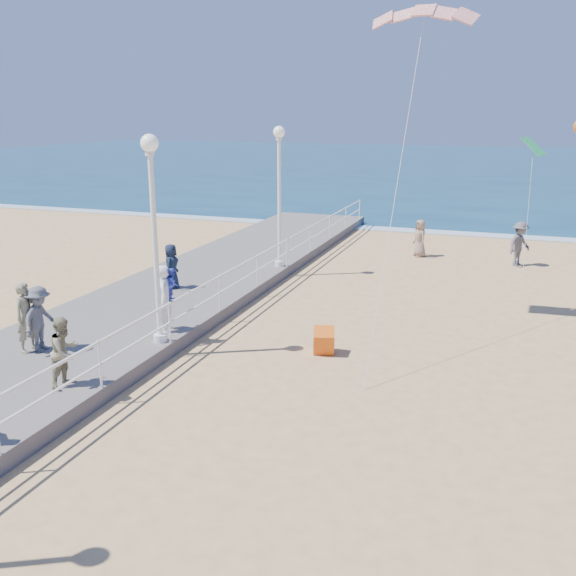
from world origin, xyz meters
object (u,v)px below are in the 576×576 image
(spectator_6, at_px, (26,317))
(beach_walker_c, at_px, (420,238))
(lamp_post_mid, at_px, (154,218))
(beach_walker_a, at_px, (520,244))
(lamp_post_far, at_px, (279,182))
(toddler_held, at_px, (173,284))
(woman_holding_toddler, at_px, (166,298))
(box_kite, at_px, (324,343))
(spectator_4, at_px, (171,266))
(spectator_2, at_px, (39,319))
(spectator_1, at_px, (65,352))

(spectator_6, relative_size, beach_walker_c, 1.09)
(lamp_post_mid, bearing_deg, beach_walker_a, 57.81)
(lamp_post_far, height_order, toddler_held, lamp_post_far)
(woman_holding_toddler, xyz_separation_m, box_kite, (4.29, 0.76, -1.02))
(spectator_4, xyz_separation_m, beach_walker_c, (6.97, 9.61, -0.34))
(toddler_held, relative_size, beach_walker_c, 0.54)
(spectator_6, xyz_separation_m, beach_walker_a, (11.53, 15.67, -0.37))
(spectator_2, bearing_deg, beach_walker_a, -40.01)
(spectator_1, xyz_separation_m, spectator_2, (-1.98, 1.56, 0.05))
(woman_holding_toddler, height_order, spectator_6, woman_holding_toddler)
(woman_holding_toddler, relative_size, spectator_6, 1.02)
(lamp_post_far, xyz_separation_m, spectator_6, (-2.74, -10.72, -2.36))
(spectator_2, bearing_deg, box_kite, -68.04)
(beach_walker_a, bearing_deg, lamp_post_mid, -177.19)
(toddler_held, height_order, box_kite, toddler_held)
(lamp_post_far, distance_m, beach_walker_c, 7.63)
(toddler_held, xyz_separation_m, beach_walker_a, (8.91, 12.97, -0.77))
(spectator_1, distance_m, spectator_4, 8.11)
(spectator_2, bearing_deg, beach_walker_c, -28.08)
(lamp_post_far, bearing_deg, beach_walker_c, 49.23)
(lamp_post_mid, bearing_deg, beach_walker_c, 72.15)
(woman_holding_toddler, height_order, beach_walker_c, woman_holding_toddler)
(lamp_post_far, distance_m, spectator_4, 5.45)
(toddler_held, relative_size, spectator_4, 0.59)
(box_kite, bearing_deg, spectator_1, -149.93)
(lamp_post_far, relative_size, toddler_held, 5.93)
(lamp_post_mid, relative_size, woman_holding_toddler, 2.89)
(lamp_post_mid, height_order, spectator_2, lamp_post_mid)
(spectator_2, bearing_deg, spectator_4, -5.27)
(beach_walker_c, relative_size, box_kite, 2.75)
(spectator_1, xyz_separation_m, box_kite, (4.50, 4.72, -0.89))
(lamp_post_far, xyz_separation_m, spectator_1, (-0.49, -12.13, -2.47))
(beach_walker_c, bearing_deg, woman_holding_toddler, -54.74)
(lamp_post_far, bearing_deg, box_kite, -61.58)
(spectator_2, relative_size, box_kite, 2.79)
(spectator_1, distance_m, beach_walker_c, 18.24)
(lamp_post_mid, xyz_separation_m, spectator_6, (-2.74, -1.72, -2.36))
(lamp_post_mid, distance_m, spectator_6, 4.01)
(spectator_4, relative_size, box_kite, 2.55)
(lamp_post_far, height_order, beach_walker_c, lamp_post_far)
(toddler_held, xyz_separation_m, box_kite, (4.14, 0.61, -1.40))
(woman_holding_toddler, xyz_separation_m, toddler_held, (0.15, 0.15, 0.38))
(woman_holding_toddler, bearing_deg, box_kite, -99.83)
(spectator_2, relative_size, beach_walker_c, 1.02)
(lamp_post_mid, xyz_separation_m, spectator_4, (-2.34, 4.76, -2.50))
(lamp_post_mid, height_order, spectator_4, lamp_post_mid)
(spectator_6, bearing_deg, beach_walker_a, -31.39)
(lamp_post_far, height_order, spectator_1, lamp_post_far)
(lamp_post_mid, distance_m, beach_walker_c, 15.36)
(spectator_1, bearing_deg, spectator_2, 53.09)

